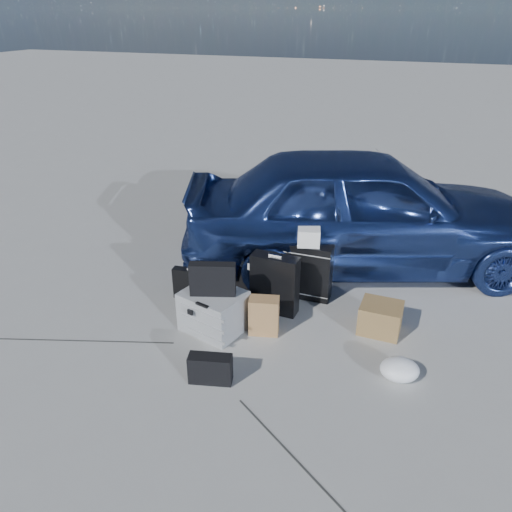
{
  "coord_description": "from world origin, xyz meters",
  "views": [
    {
      "loc": [
        1.47,
        -3.67,
        2.93
      ],
      "look_at": [
        -0.2,
        0.85,
        0.52
      ],
      "focal_mm": 35.0,
      "sensor_mm": 36.0,
      "label": 1
    }
  ],
  "objects_px": {
    "car": "(364,209)",
    "suitcase_left": "(275,284)",
    "suitcase_right": "(307,271)",
    "pelican_case": "(214,311)",
    "cardboard_box": "(380,318)",
    "briefcase": "(194,284)",
    "duffel_bag": "(247,275)"
  },
  "relations": [
    {
      "from": "car",
      "to": "suitcase_right",
      "type": "relative_size",
      "value": 6.77
    },
    {
      "from": "car",
      "to": "pelican_case",
      "type": "height_order",
      "value": "car"
    },
    {
      "from": "cardboard_box",
      "to": "briefcase",
      "type": "bearing_deg",
      "value": -177.63
    },
    {
      "from": "suitcase_left",
      "to": "car",
      "type": "bearing_deg",
      "value": 67.84
    },
    {
      "from": "briefcase",
      "to": "suitcase_left",
      "type": "relative_size",
      "value": 0.71
    },
    {
      "from": "cardboard_box",
      "to": "suitcase_right",
      "type": "bearing_deg",
      "value": 155.63
    },
    {
      "from": "suitcase_right",
      "to": "cardboard_box",
      "type": "relative_size",
      "value": 1.6
    },
    {
      "from": "car",
      "to": "cardboard_box",
      "type": "bearing_deg",
      "value": 177.16
    },
    {
      "from": "car",
      "to": "pelican_case",
      "type": "distance_m",
      "value": 2.33
    },
    {
      "from": "pelican_case",
      "to": "suitcase_left",
      "type": "relative_size",
      "value": 0.89
    },
    {
      "from": "briefcase",
      "to": "suitcase_right",
      "type": "height_order",
      "value": "suitcase_right"
    },
    {
      "from": "suitcase_right",
      "to": "duffel_bag",
      "type": "height_order",
      "value": "suitcase_right"
    },
    {
      "from": "car",
      "to": "suitcase_left",
      "type": "relative_size",
      "value": 6.7
    },
    {
      "from": "briefcase",
      "to": "duffel_bag",
      "type": "xyz_separation_m",
      "value": [
        0.48,
        0.41,
        0.0
      ]
    },
    {
      "from": "suitcase_left",
      "to": "pelican_case",
      "type": "bearing_deg",
      "value": -127.73
    },
    {
      "from": "briefcase",
      "to": "cardboard_box",
      "type": "bearing_deg",
      "value": -3.21
    },
    {
      "from": "pelican_case",
      "to": "suitcase_left",
      "type": "distance_m",
      "value": 0.72
    },
    {
      "from": "car",
      "to": "suitcase_right",
      "type": "height_order",
      "value": "car"
    },
    {
      "from": "suitcase_left",
      "to": "suitcase_right",
      "type": "height_order",
      "value": "suitcase_left"
    },
    {
      "from": "duffel_bag",
      "to": "cardboard_box",
      "type": "distance_m",
      "value": 1.59
    },
    {
      "from": "suitcase_right",
      "to": "pelican_case",
      "type": "bearing_deg",
      "value": -127.22
    },
    {
      "from": "pelican_case",
      "to": "suitcase_right",
      "type": "relative_size",
      "value": 0.9
    },
    {
      "from": "car",
      "to": "suitcase_left",
      "type": "xyz_separation_m",
      "value": [
        -0.67,
        -1.42,
        -0.42
      ]
    },
    {
      "from": "briefcase",
      "to": "suitcase_right",
      "type": "bearing_deg",
      "value": 16.72
    },
    {
      "from": "car",
      "to": "pelican_case",
      "type": "bearing_deg",
      "value": 129.74
    },
    {
      "from": "pelican_case",
      "to": "duffel_bag",
      "type": "xyz_separation_m",
      "value": [
        0.02,
        0.87,
        -0.03
      ]
    },
    {
      "from": "suitcase_left",
      "to": "cardboard_box",
      "type": "height_order",
      "value": "suitcase_left"
    },
    {
      "from": "car",
      "to": "cardboard_box",
      "type": "height_order",
      "value": "car"
    },
    {
      "from": "car",
      "to": "duffel_bag",
      "type": "xyz_separation_m",
      "value": [
        -1.11,
        -1.09,
        -0.56
      ]
    },
    {
      "from": "pelican_case",
      "to": "cardboard_box",
      "type": "bearing_deg",
      "value": 33.89
    },
    {
      "from": "suitcase_left",
      "to": "cardboard_box",
      "type": "distance_m",
      "value": 1.13
    },
    {
      "from": "suitcase_right",
      "to": "duffel_bag",
      "type": "distance_m",
      "value": 0.7
    }
  ]
}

